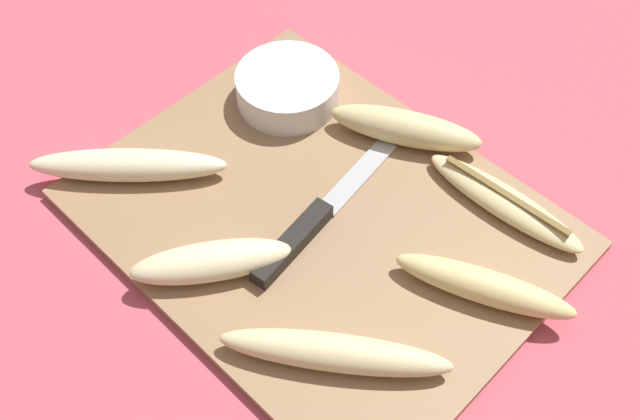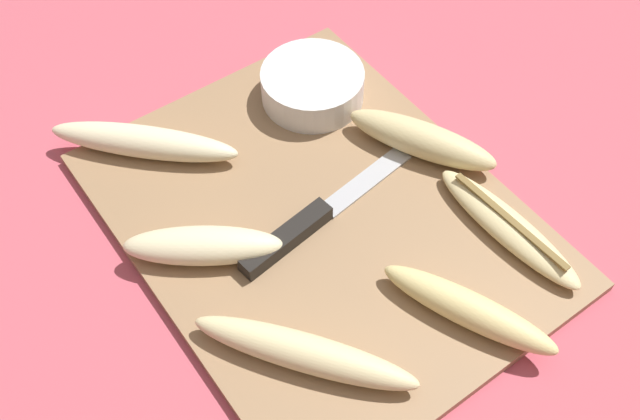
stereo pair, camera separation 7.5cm
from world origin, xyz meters
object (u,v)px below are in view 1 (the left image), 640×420
Objects in this scene: banana_pale_long at (211,261)px; banana_mellow_near at (405,128)px; banana_ripe_center at (504,202)px; knife at (304,231)px; banana_soft_right at (335,352)px; banana_bright_far at (128,165)px; banana_golden_short at (484,286)px; prep_bowl at (288,88)px.

banana_pale_long is 0.26m from banana_mellow_near.
banana_mellow_near reaches higher than banana_ripe_center.
banana_soft_right is at bearing -41.20° from knife.
banana_bright_far is at bearing 179.40° from banana_soft_right.
banana_ripe_center is (-0.05, 0.10, -0.00)m from banana_golden_short.
banana_golden_short is 0.21m from banana_mellow_near.
banana_bright_far is 0.38m from banana_golden_short.
banana_golden_short is at bearing -9.40° from prep_bowl.
banana_ripe_center is at bearing 115.61° from banana_golden_short.
knife is 1.30× the size of banana_bright_far.
banana_pale_long is 0.90× the size of banana_mellow_near.
banana_ripe_center is 1.22× the size of banana_pale_long.
knife is 1.36× the size of banana_mellow_near.
banana_mellow_near is (0.17, 0.24, 0.00)m from banana_bright_far.
banana_pale_long is at bearing -141.52° from banana_golden_short.
prep_bowl is (-0.15, 0.12, 0.01)m from knife.
prep_bowl is at bearing 143.10° from banana_soft_right.
banana_ripe_center is 0.13m from banana_mellow_near.
banana_soft_right is 0.15m from banana_pale_long.
banana_ripe_center is at bearing -0.87° from banana_mellow_near.
prep_bowl reaches higher than knife.
banana_mellow_near is at bearing 86.54° from knife.
prep_bowl is at bearing -170.60° from banana_ripe_center.
banana_golden_short is at bearing -64.39° from banana_ripe_center.
banana_golden_short is 0.26m from banana_pale_long.
banana_mellow_near is 0.14m from prep_bowl.
banana_soft_right is (-0.05, -0.15, 0.00)m from banana_golden_short.
banana_soft_right is (0.30, -0.00, -0.00)m from banana_bright_far.
banana_golden_short is at bearing 21.89° from banana_bright_far.
knife is 1.94× the size of prep_bowl.
prep_bowl is (-0.14, -0.05, 0.00)m from banana_mellow_near.
banana_soft_right is at bearing -0.60° from banana_bright_far.
banana_golden_short is 0.91× the size of banana_soft_right.
knife is 0.19m from prep_bowl.
prep_bowl is (-0.27, -0.04, 0.01)m from banana_ripe_center.
prep_bowl is at bearing 78.80° from banana_bright_far.
prep_bowl is at bearing 170.60° from banana_golden_short.
prep_bowl is (0.04, 0.20, 0.00)m from banana_bright_far.
banana_golden_short is 0.32m from prep_bowl.
prep_bowl reaches higher than banana_soft_right.
prep_bowl is (-0.32, 0.05, 0.00)m from banana_golden_short.
knife is 0.14m from banana_soft_right.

